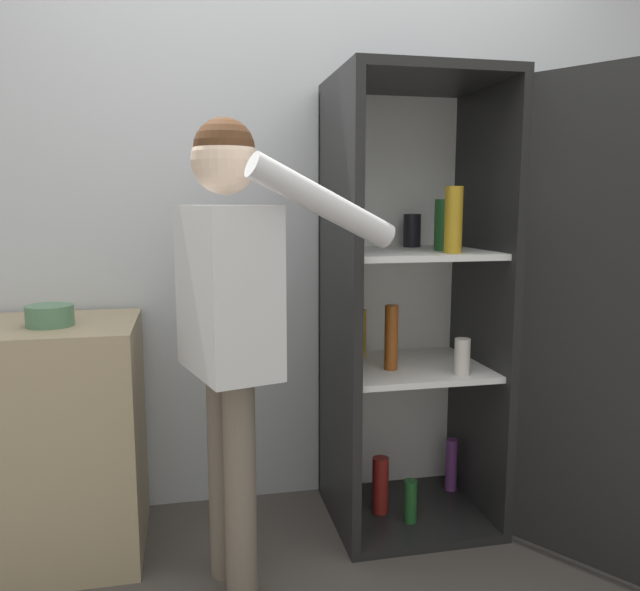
# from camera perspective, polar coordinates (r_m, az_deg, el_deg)

# --- Properties ---
(wall_back) EXTENTS (7.00, 0.06, 2.55)m
(wall_back) POSITION_cam_1_polar(r_m,az_deg,el_deg) (2.74, -1.76, 7.66)
(wall_back) COLOR silver
(wall_back) RESTS_ON ground_plane
(refrigerator) EXTENTS (1.03, 1.13, 1.80)m
(refrigerator) POSITION_cam_1_polar(r_m,az_deg,el_deg) (2.52, 11.63, -1.38)
(refrigerator) COLOR black
(refrigerator) RESTS_ON ground_plane
(person) EXTENTS (0.70, 0.52, 1.58)m
(person) POSITION_cam_1_polar(r_m,az_deg,el_deg) (2.04, -8.22, -0.37)
(person) COLOR #726656
(person) RESTS_ON ground_plane
(counter) EXTENTS (0.68, 0.55, 0.88)m
(counter) POSITION_cam_1_polar(r_m,az_deg,el_deg) (2.58, -23.73, -12.05)
(counter) COLOR tan
(counter) RESTS_ON ground_plane
(bowl) EXTENTS (0.16, 0.16, 0.07)m
(bowl) POSITION_cam_1_polar(r_m,az_deg,el_deg) (2.40, -23.47, -1.69)
(bowl) COLOR #517F5B
(bowl) RESTS_ON counter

